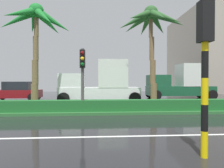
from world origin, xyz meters
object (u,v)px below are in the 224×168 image
at_px(palm_tree_centre_left, 37,25).
at_px(traffic_signal_median_right, 82,68).
at_px(box_truck_following, 180,83).
at_px(box_truck_lead, 100,84).
at_px(palm_tree_centre, 151,24).
at_px(traffic_signal_foreground, 205,48).
at_px(car_in_traffic_second, 17,91).

height_order(palm_tree_centre_left, traffic_signal_median_right, palm_tree_centre_left).
bearing_deg(box_truck_following, box_truck_lead, 21.20).
relative_size(palm_tree_centre, traffic_signal_foreground, 1.74).
relative_size(palm_tree_centre, car_in_traffic_second, 1.51).
height_order(palm_tree_centre, traffic_signal_median_right, palm_tree_centre).
relative_size(traffic_signal_foreground, box_truck_following, 0.58).
distance_m(traffic_signal_foreground, box_truck_following, 16.23).
relative_size(palm_tree_centre, traffic_signal_median_right, 1.93).
relative_size(palm_tree_centre, box_truck_lead, 1.01).
relative_size(palm_tree_centre_left, palm_tree_centre, 0.98).
height_order(traffic_signal_median_right, car_in_traffic_second, traffic_signal_median_right).
bearing_deg(palm_tree_centre, traffic_signal_median_right, -153.89).
bearing_deg(palm_tree_centre, car_in_traffic_second, 149.72).
distance_m(box_truck_lead, box_truck_following, 8.57).
xyz_separation_m(traffic_signal_median_right, car_in_traffic_second, (-6.63, 8.41, -1.64)).
relative_size(palm_tree_centre, box_truck_following, 1.01).
relative_size(box_truck_lead, box_truck_following, 1.00).
bearing_deg(box_truck_following, palm_tree_centre_left, 30.04).
height_order(car_in_traffic_second, box_truck_lead, box_truck_lead).
relative_size(palm_tree_centre_left, traffic_signal_median_right, 1.90).
bearing_deg(palm_tree_centre, box_truck_lead, 131.36).
xyz_separation_m(palm_tree_centre, traffic_signal_foreground, (-0.92, -8.41, -2.91)).
height_order(traffic_signal_foreground, box_truck_lead, traffic_signal_foreground).
bearing_deg(palm_tree_centre_left, car_in_traffic_second, 119.59).
distance_m(palm_tree_centre, traffic_signal_median_right, 5.59).
bearing_deg(traffic_signal_foreground, box_truck_following, -110.62).
distance_m(palm_tree_centre, box_truck_lead, 6.25).
height_order(car_in_traffic_second, box_truck_following, box_truck_following).
relative_size(car_in_traffic_second, box_truck_lead, 0.67).
relative_size(palm_tree_centre_left, box_truck_lead, 1.00).
bearing_deg(car_in_traffic_second, box_truck_lead, 160.62).
bearing_deg(traffic_signal_median_right, palm_tree_centre, 26.11).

